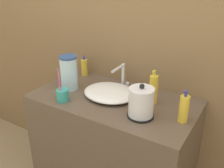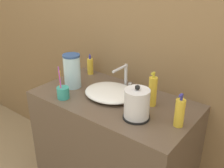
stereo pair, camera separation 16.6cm
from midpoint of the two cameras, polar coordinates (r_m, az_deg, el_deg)
wall_back at (r=1.80m, az=2.83°, el=12.66°), size 6.00×0.04×2.60m
vanity_counter at (r=1.94m, az=-2.24°, el=-14.77°), size 1.07×0.57×0.88m
sink_basin at (r=1.71m, az=-3.26°, el=-1.92°), size 0.35×0.30×0.05m
faucet at (r=1.80m, az=-0.41°, el=1.97°), size 0.06×0.16×0.17m
electric_kettle at (r=1.47m, az=3.14°, el=-4.37°), size 0.15×0.15×0.21m
toothbrush_cup at (r=1.70m, az=-13.53°, el=-2.35°), size 0.08×0.08×0.22m
lotion_bottle at (r=1.45m, az=12.25°, el=-5.38°), size 0.05×0.05×0.19m
shampoo_bottle at (r=1.61m, az=6.11°, el=-1.24°), size 0.05×0.05×0.22m
mouthwash_bottle at (r=2.05m, az=-8.37°, el=3.65°), size 0.05×0.05×0.17m
water_pitcher at (r=1.82m, az=-11.95°, el=2.38°), size 0.12×0.12×0.24m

